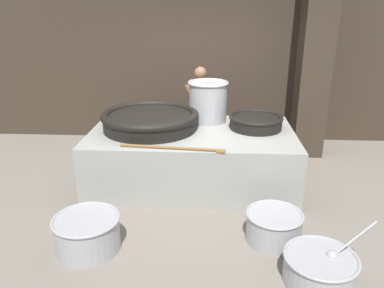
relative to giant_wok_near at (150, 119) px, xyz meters
The scene contains 12 objects.
ground_plane 1.16m from the giant_wok_near, ahead, with size 60.00×60.00×0.00m, color slate.
back_wall 2.30m from the giant_wok_near, 73.03° to the left, with size 8.53×0.24×3.41m, color #382D23.
support_pillar 3.02m from the giant_wok_near, 24.91° to the left, with size 0.51×0.51×3.41m, color #382D23.
hearth_platform 0.85m from the giant_wok_near, ahead, with size 3.03×1.72×0.82m.
giant_wok_near is the anchor object (origin of this frame).
giant_wok_far 1.60m from the giant_wok_near, ahead, with size 0.81×0.81×0.20m.
stock_pot 0.99m from the giant_wok_near, 27.25° to the left, with size 0.64×0.64×0.64m.
stirring_paddle 0.98m from the giant_wok_near, 60.49° to the right, with size 1.39×0.20×0.04m.
cook 1.31m from the giant_wok_near, 57.38° to the left, with size 0.38×0.59×1.59m.
prep_bowl_vegetables 3.14m from the giant_wok_near, 48.53° to the right, with size 0.92×0.73×0.61m.
prep_bowl_meat 2.06m from the giant_wok_near, 103.05° to the right, with size 0.75×0.75×0.40m.
prep_bowl_extra 2.43m from the giant_wok_near, 43.65° to the right, with size 0.66×0.66×0.36m.
Camera 1 is at (0.30, -5.27, 2.59)m, focal length 35.00 mm.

